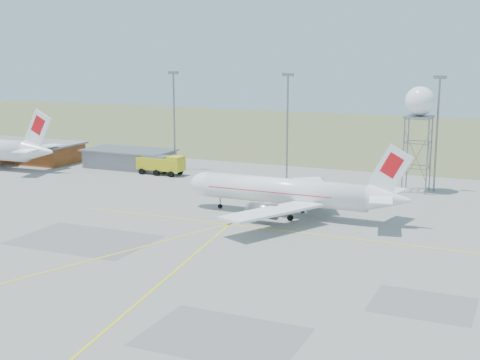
% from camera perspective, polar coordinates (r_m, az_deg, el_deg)
% --- Properties ---
extents(ground, '(400.00, 400.00, 0.00)m').
position_cam_1_polar(ground, '(69.25, -7.29, -10.18)').
color(ground, gray).
rests_on(ground, ground).
extents(grass_strip, '(400.00, 120.00, 0.03)m').
position_cam_1_polar(grass_strip, '(199.39, 14.09, 3.61)').
color(grass_strip, '#4B5C32').
rests_on(grass_strip, ground).
extents(building_orange, '(33.00, 12.00, 4.30)m').
position_cam_1_polar(building_orange, '(161.44, -18.75, 2.41)').
color(building_orange, brown).
rests_on(building_orange, ground).
extents(building_grey, '(19.00, 10.00, 3.90)m').
position_cam_1_polar(building_grey, '(144.58, -9.41, 1.82)').
color(building_grey, gray).
rests_on(building_grey, ground).
extents(mast_a, '(2.20, 0.50, 20.50)m').
position_cam_1_polar(mast_a, '(139.78, -5.65, 5.77)').
color(mast_a, slate).
rests_on(mast_a, ground).
extents(mast_b, '(2.20, 0.50, 20.50)m').
position_cam_1_polar(mast_b, '(129.28, 4.07, 5.36)').
color(mast_b, slate).
rests_on(mast_b, ground).
extents(mast_c, '(2.20, 0.50, 20.50)m').
position_cam_1_polar(mast_c, '(122.62, 16.49, 4.62)').
color(mast_c, slate).
rests_on(mast_c, ground).
extents(airliner_main, '(35.12, 34.20, 11.96)m').
position_cam_1_polar(airliner_main, '(101.52, 4.14, -1.05)').
color(airliner_main, white).
rests_on(airliner_main, ground).
extents(radar_tower, '(5.15, 5.15, 18.65)m').
position_cam_1_polar(radar_tower, '(121.64, 14.97, 3.88)').
color(radar_tower, slate).
rests_on(radar_tower, ground).
extents(fire_truck, '(10.01, 4.30, 3.95)m').
position_cam_1_polar(fire_truck, '(135.78, -6.68, 1.26)').
color(fire_truck, gold).
rests_on(fire_truck, ground).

